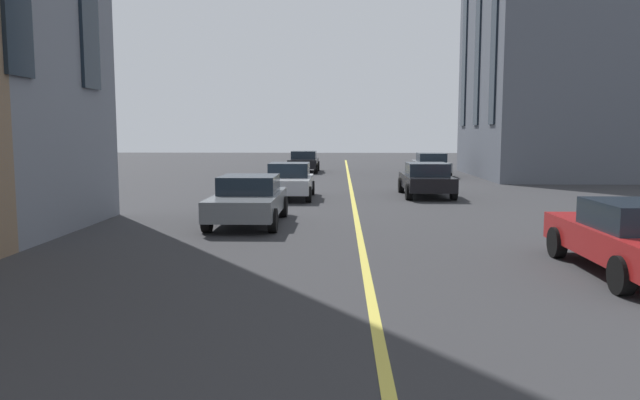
{
  "coord_description": "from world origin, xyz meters",
  "views": [
    {
      "loc": [
        3.96,
        0.49,
        2.61
      ],
      "look_at": [
        15.43,
        0.88,
        1.31
      ],
      "focal_mm": 33.79,
      "sensor_mm": 36.0,
      "label": 1
    }
  ],
  "objects_px": {
    "car_black_far": "(426,179)",
    "car_black_mid": "(304,161)",
    "car_grey_parked_a": "(248,199)",
    "car_silver_trailing": "(289,181)",
    "car_red_parked_b": "(635,237)",
    "car_grey_near": "(431,164)"
  },
  "relations": [
    {
      "from": "car_silver_trailing",
      "to": "car_grey_near",
      "type": "relative_size",
      "value": 0.89
    },
    {
      "from": "car_grey_near",
      "to": "car_black_far",
      "type": "relative_size",
      "value": 1.0
    },
    {
      "from": "car_black_mid",
      "to": "car_grey_parked_a",
      "type": "height_order",
      "value": "same"
    },
    {
      "from": "car_black_far",
      "to": "car_grey_near",
      "type": "bearing_deg",
      "value": -9.31
    },
    {
      "from": "car_silver_trailing",
      "to": "car_red_parked_b",
      "type": "distance_m",
      "value": 14.59
    },
    {
      "from": "car_black_far",
      "to": "car_black_mid",
      "type": "xyz_separation_m",
      "value": [
        14.77,
        5.9,
        0.0
      ]
    },
    {
      "from": "car_red_parked_b",
      "to": "car_grey_parked_a",
      "type": "height_order",
      "value": "same"
    },
    {
      "from": "car_grey_near",
      "to": "car_black_far",
      "type": "distance_m",
      "value": 11.69
    },
    {
      "from": "car_red_parked_b",
      "to": "car_black_far",
      "type": "bearing_deg",
      "value": 7.95
    },
    {
      "from": "car_red_parked_b",
      "to": "car_black_mid",
      "type": "relative_size",
      "value": 1.0
    },
    {
      "from": "car_grey_near",
      "to": "car_black_far",
      "type": "xyz_separation_m",
      "value": [
        -11.54,
        1.89,
        0.0
      ]
    },
    {
      "from": "car_silver_trailing",
      "to": "car_black_mid",
      "type": "distance_m",
      "value": 15.75
    },
    {
      "from": "car_silver_trailing",
      "to": "car_black_far",
      "type": "bearing_deg",
      "value": -79.92
    },
    {
      "from": "car_black_far",
      "to": "car_grey_parked_a",
      "type": "relative_size",
      "value": 1.0
    },
    {
      "from": "car_red_parked_b",
      "to": "car_grey_parked_a",
      "type": "relative_size",
      "value": 1.0
    },
    {
      "from": "car_grey_near",
      "to": "car_black_far",
      "type": "height_order",
      "value": "same"
    },
    {
      "from": "car_red_parked_b",
      "to": "car_silver_trailing",
      "type": "bearing_deg",
      "value": 30.55
    },
    {
      "from": "car_silver_trailing",
      "to": "car_black_far",
      "type": "height_order",
      "value": "car_silver_trailing"
    },
    {
      "from": "car_black_far",
      "to": "car_black_mid",
      "type": "bearing_deg",
      "value": 21.77
    },
    {
      "from": "car_grey_near",
      "to": "car_grey_parked_a",
      "type": "xyz_separation_m",
      "value": [
        -19.16,
        8.01,
        0.0
      ]
    },
    {
      "from": "car_silver_trailing",
      "to": "car_grey_near",
      "type": "distance_m",
      "value": 14.55
    },
    {
      "from": "car_grey_near",
      "to": "car_grey_parked_a",
      "type": "distance_m",
      "value": 20.77
    }
  ]
}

